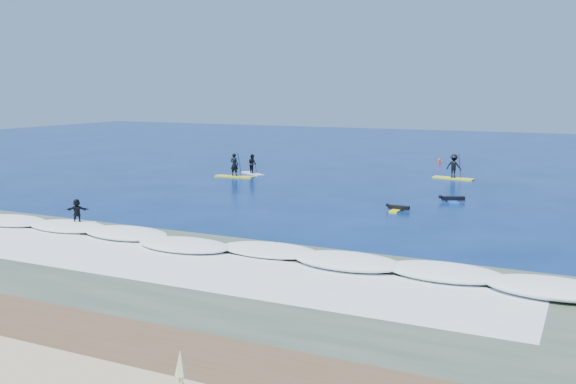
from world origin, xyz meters
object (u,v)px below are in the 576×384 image
at_px(sup_paddler_left, 234,168).
at_px(wave_surfer, 77,213).
at_px(sup_paddler_right, 454,168).
at_px(prone_paddler_far, 452,199).
at_px(marker_buoy, 439,161).
at_px(sup_paddler_center, 252,166).
at_px(prone_paddler_near, 398,208).

xyz_separation_m(sup_paddler_left, wave_surfer, (2.34, -20.64, 0.06)).
height_order(sup_paddler_right, prone_paddler_far, sup_paddler_right).
distance_m(sup_paddler_left, marker_buoy, 21.61).
relative_size(prone_paddler_far, marker_buoy, 3.45).
height_order(sup_paddler_center, wave_surfer, sup_paddler_center).
xyz_separation_m(sup_paddler_left, marker_buoy, (13.41, 16.94, -0.45)).
relative_size(sup_paddler_left, marker_buoy, 5.29).
relative_size(prone_paddler_near, wave_surfer, 0.96).
bearing_deg(wave_surfer, sup_paddler_center, 68.29).
height_order(sup_paddler_right, marker_buoy, sup_paddler_right).
bearing_deg(prone_paddler_far, marker_buoy, -8.97).
distance_m(sup_paddler_center, prone_paddler_near, 19.43).
xyz_separation_m(sup_paddler_center, sup_paddler_right, (16.37, 4.67, 0.17)).
bearing_deg(prone_paddler_near, sup_paddler_right, 0.59).
bearing_deg(sup_paddler_left, prone_paddler_near, -32.38).
bearing_deg(sup_paddler_center, marker_buoy, 79.65).
distance_m(sup_paddler_left, sup_paddler_right, 18.22).
xyz_separation_m(prone_paddler_near, marker_buoy, (-3.16, 25.48, 0.15)).
bearing_deg(sup_paddler_right, prone_paddler_far, -69.75).
xyz_separation_m(prone_paddler_far, marker_buoy, (-5.51, 20.88, 0.13)).
relative_size(sup_paddler_center, marker_buoy, 4.38).
bearing_deg(wave_surfer, sup_paddler_right, 35.92).
bearing_deg(marker_buoy, wave_surfer, -106.41).
height_order(sup_paddler_left, sup_paddler_right, sup_paddler_right).
xyz_separation_m(sup_paddler_left, sup_paddler_right, (16.83, 6.97, 0.19)).
height_order(sup_paddler_left, marker_buoy, sup_paddler_left).
bearing_deg(prone_paddler_far, sup_paddler_center, 47.58).
relative_size(sup_paddler_center, wave_surfer, 1.44).
distance_m(sup_paddler_right, prone_paddler_near, 15.53).
bearing_deg(sup_paddler_left, wave_surfer, -88.65).
relative_size(sup_paddler_right, prone_paddler_near, 1.83).
distance_m(wave_surfer, marker_buoy, 39.18).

